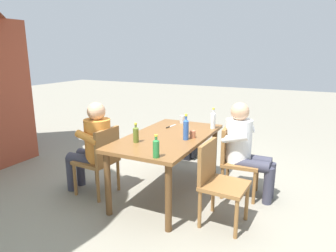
{
  "coord_description": "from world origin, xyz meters",
  "views": [
    {
      "loc": [
        -3.18,
        -1.55,
        1.77
      ],
      "look_at": [
        0.0,
        0.0,
        0.89
      ],
      "focal_mm": 32.18,
      "sensor_mm": 36.0,
      "label": 1
    }
  ],
  "objects_px": {
    "chair_far_left": "(101,158)",
    "bottle_blue": "(186,129)",
    "cup_steel": "(182,119)",
    "cup_glass": "(186,131)",
    "chair_near_left": "(217,179)",
    "bottle_clear": "(213,120)",
    "dining_table": "(168,143)",
    "chair_near_right": "(235,157)",
    "person_in_white_shirt": "(93,143)",
    "cup_terracotta": "(193,134)",
    "table_knife": "(170,126)",
    "bottle_green": "(156,148)",
    "person_in_plaid_shirt": "(244,145)",
    "backpack_by_near_side": "(189,147)",
    "bottle_olive": "(136,134)"
  },
  "relations": [
    {
      "from": "chair_near_left",
      "to": "bottle_green",
      "type": "distance_m",
      "value": 0.74
    },
    {
      "from": "person_in_plaid_shirt",
      "to": "bottle_olive",
      "type": "distance_m",
      "value": 1.33
    },
    {
      "from": "person_in_plaid_shirt",
      "to": "cup_glass",
      "type": "distance_m",
      "value": 0.73
    },
    {
      "from": "person_in_white_shirt",
      "to": "cup_steel",
      "type": "xyz_separation_m",
      "value": [
        1.05,
        -0.75,
        0.17
      ]
    },
    {
      "from": "person_in_plaid_shirt",
      "to": "table_knife",
      "type": "xyz_separation_m",
      "value": [
        0.04,
        1.02,
        0.12
      ]
    },
    {
      "from": "chair_far_left",
      "to": "chair_near_right",
      "type": "xyz_separation_m",
      "value": [
        0.74,
        -1.49,
        0.0
      ]
    },
    {
      "from": "chair_near_left",
      "to": "person_in_white_shirt",
      "type": "height_order",
      "value": "person_in_white_shirt"
    },
    {
      "from": "chair_far_left",
      "to": "chair_near_right",
      "type": "height_order",
      "value": "same"
    },
    {
      "from": "dining_table",
      "to": "chair_near_right",
      "type": "distance_m",
      "value": 0.85
    },
    {
      "from": "bottle_clear",
      "to": "backpack_by_near_side",
      "type": "xyz_separation_m",
      "value": [
        0.8,
        0.66,
        -0.7
      ]
    },
    {
      "from": "chair_near_left",
      "to": "chair_far_left",
      "type": "bearing_deg",
      "value": 90.37
    },
    {
      "from": "bottle_clear",
      "to": "cup_steel",
      "type": "relative_size",
      "value": 2.57
    },
    {
      "from": "chair_far_left",
      "to": "bottle_blue",
      "type": "relative_size",
      "value": 2.84
    },
    {
      "from": "cup_terracotta",
      "to": "cup_glass",
      "type": "distance_m",
      "value": 0.18
    },
    {
      "from": "cup_steel",
      "to": "backpack_by_near_side",
      "type": "relative_size",
      "value": 0.28
    },
    {
      "from": "person_in_white_shirt",
      "to": "bottle_blue",
      "type": "distance_m",
      "value": 1.18
    },
    {
      "from": "cup_glass",
      "to": "table_knife",
      "type": "distance_m",
      "value": 0.42
    },
    {
      "from": "person_in_white_shirt",
      "to": "bottle_clear",
      "type": "distance_m",
      "value": 1.58
    },
    {
      "from": "chair_far_left",
      "to": "bottle_clear",
      "type": "bearing_deg",
      "value": -50.12
    },
    {
      "from": "bottle_blue",
      "to": "table_knife",
      "type": "height_order",
      "value": "bottle_blue"
    },
    {
      "from": "person_in_white_shirt",
      "to": "bottle_blue",
      "type": "xyz_separation_m",
      "value": [
        0.3,
        -1.12,
        0.24
      ]
    },
    {
      "from": "bottle_green",
      "to": "cup_terracotta",
      "type": "height_order",
      "value": "bottle_green"
    },
    {
      "from": "dining_table",
      "to": "chair_near_right",
      "type": "bearing_deg",
      "value": -64.0
    },
    {
      "from": "person_in_white_shirt",
      "to": "backpack_by_near_side",
      "type": "relative_size",
      "value": 3.02
    },
    {
      "from": "chair_near_right",
      "to": "backpack_by_near_side",
      "type": "xyz_separation_m",
      "value": [
        1.0,
        1.02,
        -0.3
      ]
    },
    {
      "from": "cup_steel",
      "to": "cup_glass",
      "type": "distance_m",
      "value": 0.58
    },
    {
      "from": "bottle_clear",
      "to": "bottle_green",
      "type": "relative_size",
      "value": 1.21
    },
    {
      "from": "chair_near_left",
      "to": "cup_steel",
      "type": "distance_m",
      "value": 1.39
    },
    {
      "from": "bottle_blue",
      "to": "cup_steel",
      "type": "xyz_separation_m",
      "value": [
        0.75,
        0.37,
        -0.08
      ]
    },
    {
      "from": "table_knife",
      "to": "bottle_green",
      "type": "bearing_deg",
      "value": -160.88
    },
    {
      "from": "backpack_by_near_side",
      "to": "person_in_plaid_shirt",
      "type": "bearing_deg",
      "value": -131.51
    },
    {
      "from": "chair_far_left",
      "to": "person_in_plaid_shirt",
      "type": "bearing_deg",
      "value": -64.98
    },
    {
      "from": "person_in_plaid_shirt",
      "to": "bottle_olive",
      "type": "height_order",
      "value": "person_in_plaid_shirt"
    },
    {
      "from": "chair_far_left",
      "to": "person_in_plaid_shirt",
      "type": "xyz_separation_m",
      "value": [
        0.75,
        -1.6,
        0.17
      ]
    },
    {
      "from": "table_knife",
      "to": "person_in_plaid_shirt",
      "type": "bearing_deg",
      "value": -92.2
    },
    {
      "from": "table_knife",
      "to": "backpack_by_near_side",
      "type": "distance_m",
      "value": 1.13
    },
    {
      "from": "chair_near_left",
      "to": "table_knife",
      "type": "distance_m",
      "value": 1.23
    },
    {
      "from": "bottle_green",
      "to": "cup_glass",
      "type": "distance_m",
      "value": 0.92
    },
    {
      "from": "dining_table",
      "to": "person_in_plaid_shirt",
      "type": "bearing_deg",
      "value": -66.55
    },
    {
      "from": "chair_near_left",
      "to": "bottle_blue",
      "type": "distance_m",
      "value": 0.7
    },
    {
      "from": "bottle_olive",
      "to": "table_knife",
      "type": "height_order",
      "value": "bottle_olive"
    },
    {
      "from": "person_in_plaid_shirt",
      "to": "backpack_by_near_side",
      "type": "relative_size",
      "value": 3.02
    },
    {
      "from": "dining_table",
      "to": "cup_terracotta",
      "type": "xyz_separation_m",
      "value": [
        0.04,
        -0.31,
        0.14
      ]
    },
    {
      "from": "dining_table",
      "to": "person_in_plaid_shirt",
      "type": "height_order",
      "value": "person_in_plaid_shirt"
    },
    {
      "from": "bottle_green",
      "to": "table_knife",
      "type": "bearing_deg",
      "value": 19.12
    },
    {
      "from": "person_in_plaid_shirt",
      "to": "cup_glass",
      "type": "height_order",
      "value": "person_in_plaid_shirt"
    },
    {
      "from": "cup_terracotta",
      "to": "cup_glass",
      "type": "relative_size",
      "value": 0.99
    },
    {
      "from": "chair_near_left",
      "to": "person_in_white_shirt",
      "type": "distance_m",
      "value": 1.61
    },
    {
      "from": "bottle_olive",
      "to": "bottle_green",
      "type": "xyz_separation_m",
      "value": [
        -0.34,
        -0.44,
        0.0
      ]
    },
    {
      "from": "chair_far_left",
      "to": "cup_terracotta",
      "type": "distance_m",
      "value": 1.18
    }
  ]
}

